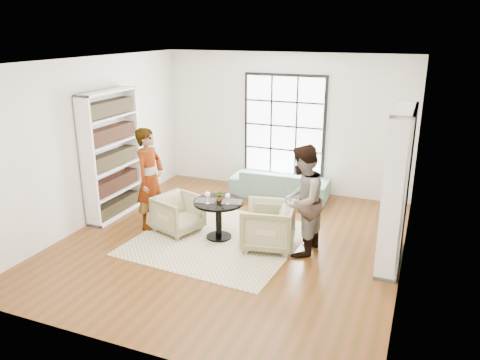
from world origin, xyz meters
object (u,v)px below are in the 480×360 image
at_px(sofa, 280,183).
at_px(armchair_left, 178,214).
at_px(person_left, 150,179).
at_px(person_right, 302,201).
at_px(wine_glass_right, 228,196).
at_px(flower_centerpiece, 220,195).
at_px(armchair_right, 268,226).
at_px(pedestal_table, 219,211).
at_px(wine_glass_left, 207,195).

xyz_separation_m(sofa, armchair_left, (-1.14, -2.39, 0.03)).
bearing_deg(person_left, person_right, -89.90).
height_order(person_left, person_right, person_left).
relative_size(wine_glass_right, flower_centerpiece, 1.00).
relative_size(armchair_left, armchair_right, 0.88).
xyz_separation_m(pedestal_table, wine_glass_left, (-0.12, -0.16, 0.33)).
bearing_deg(person_right, pedestal_table, -85.58).
relative_size(armchair_left, flower_centerpiece, 3.86).
bearing_deg(wine_glass_right, armchair_left, 176.40).
bearing_deg(pedestal_table, wine_glass_right, -17.93).
bearing_deg(armchair_right, pedestal_table, -100.79).
distance_m(pedestal_table, flower_centerpiece, 0.28).
distance_m(armchair_right, wine_glass_left, 1.12).
relative_size(armchair_left, person_right, 0.41).
height_order(pedestal_table, armchair_left, pedestal_table).
relative_size(wine_glass_left, flower_centerpiece, 1.08).
height_order(sofa, armchair_right, armchair_right).
height_order(sofa, flower_centerpiece, flower_centerpiece).
relative_size(person_right, flower_centerpiece, 9.41).
bearing_deg(wine_glass_left, armchair_left, 166.43).
bearing_deg(person_left, wine_glass_right, -92.05).
bearing_deg(wine_glass_right, person_right, 2.49).
bearing_deg(person_left, pedestal_table, -89.63).
bearing_deg(armchair_right, wine_glass_right, -95.68).
height_order(pedestal_table, person_right, person_right).
bearing_deg(person_right, person_left, -85.34).
xyz_separation_m(armchair_left, person_right, (2.23, -0.01, 0.56)).
xyz_separation_m(pedestal_table, person_left, (-1.34, -0.00, 0.42)).
relative_size(armchair_left, person_left, 0.40).
distance_m(armchair_right, person_right, 0.75).
distance_m(pedestal_table, sofa, 2.42).
height_order(wine_glass_left, wine_glass_right, wine_glass_left).
relative_size(sofa, armchair_right, 2.46).
xyz_separation_m(person_left, person_right, (2.78, -0.01, -0.02)).
relative_size(pedestal_table, wine_glass_left, 4.16).
bearing_deg(person_left, sofa, -34.97).
height_order(armchair_left, person_left, person_left).
height_order(sofa, person_right, person_right).
bearing_deg(armchair_left, wine_glass_right, -75.15).
relative_size(armchair_right, wine_glass_left, 4.07).
bearing_deg(pedestal_table, wine_glass_left, -127.52).
xyz_separation_m(wine_glass_left, flower_centerpiece, (0.14, 0.20, -0.05)).
xyz_separation_m(armchair_left, armchair_right, (1.68, -0.01, 0.05)).
bearing_deg(flower_centerpiece, person_right, -2.10).
bearing_deg(wine_glass_left, person_left, 172.49).
bearing_deg(person_right, armchair_right, -85.18).
height_order(sofa, wine_glass_left, wine_glass_left).
bearing_deg(wine_glass_left, armchair_right, 8.50).
xyz_separation_m(armchair_left, person_left, (-0.55, 0.00, 0.59)).
distance_m(sofa, flower_centerpiece, 2.42).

